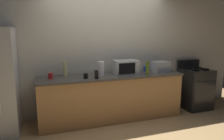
# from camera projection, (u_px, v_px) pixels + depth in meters

# --- Properties ---
(ground_plane) EXTENTS (8.00, 8.00, 0.00)m
(ground_plane) POSITION_uv_depth(u_px,v_px,m) (119.00, 127.00, 3.85)
(ground_plane) COLOR tan
(back_wall) EXTENTS (6.40, 0.10, 2.70)m
(back_wall) POSITION_uv_depth(u_px,v_px,m) (106.00, 50.00, 4.36)
(back_wall) COLOR beige
(back_wall) RESTS_ON ground_plane
(counter_run) EXTENTS (2.84, 0.64, 0.90)m
(counter_run) POSITION_uv_depth(u_px,v_px,m) (112.00, 97.00, 4.15)
(counter_run) COLOR #B27F4C
(counter_run) RESTS_ON ground_plane
(stove_range) EXTENTS (0.60, 0.61, 1.08)m
(stove_range) POSITION_uv_depth(u_px,v_px,m) (195.00, 88.00, 4.77)
(stove_range) COLOR black
(stove_range) RESTS_ON ground_plane
(microwave) EXTENTS (0.48, 0.35, 0.27)m
(microwave) POSITION_uv_depth(u_px,v_px,m) (126.00, 67.00, 4.18)
(microwave) COLOR #B7BABF
(microwave) RESTS_ON counter_run
(toaster_oven) EXTENTS (0.34, 0.26, 0.21)m
(toaster_oven) POSITION_uv_depth(u_px,v_px,m) (161.00, 66.00, 4.45)
(toaster_oven) COLOR #B7BABF
(toaster_oven) RESTS_ON counter_run
(paper_towel_roll) EXTENTS (0.12, 0.12, 0.27)m
(paper_towel_roll) POSITION_uv_depth(u_px,v_px,m) (101.00, 68.00, 4.02)
(paper_towel_roll) COLOR white
(paper_towel_roll) RESTS_ON counter_run
(cordless_phone) EXTENTS (0.05, 0.11, 0.15)m
(cordless_phone) POSITION_uv_depth(u_px,v_px,m) (96.00, 74.00, 3.76)
(cordless_phone) COLOR black
(cordless_phone) RESTS_ON counter_run
(bottle_olive_oil) EXTENTS (0.06, 0.06, 0.27)m
(bottle_olive_oil) POSITION_uv_depth(u_px,v_px,m) (147.00, 68.00, 4.02)
(bottle_olive_oil) COLOR #4C6B19
(bottle_olive_oil) RESTS_ON counter_run
(bottle_vinegar) EXTENTS (0.07, 0.07, 0.29)m
(bottle_vinegar) POSITION_uv_depth(u_px,v_px,m) (65.00, 69.00, 3.94)
(bottle_vinegar) COLOR beige
(bottle_vinegar) RESTS_ON counter_run
(mug_blue) EXTENTS (0.09, 0.09, 0.11)m
(mug_blue) POSITION_uv_depth(u_px,v_px,m) (146.00, 69.00, 4.46)
(mug_blue) COLOR #2D4CB2
(mug_blue) RESTS_ON counter_run
(mug_black) EXTENTS (0.08, 0.08, 0.09)m
(mug_black) POSITION_uv_depth(u_px,v_px,m) (86.00, 76.00, 3.76)
(mug_black) COLOR black
(mug_black) RESTS_ON counter_run
(mug_red) EXTENTS (0.09, 0.09, 0.10)m
(mug_red) POSITION_uv_depth(u_px,v_px,m) (51.00, 76.00, 3.73)
(mug_red) COLOR red
(mug_red) RESTS_ON counter_run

